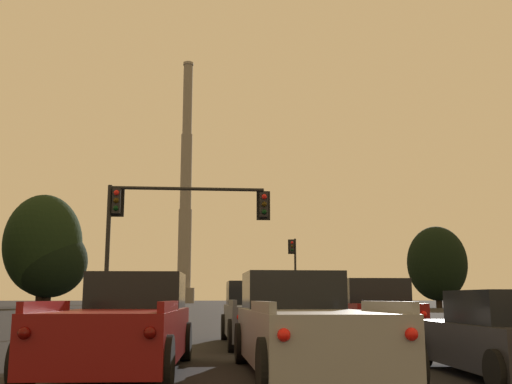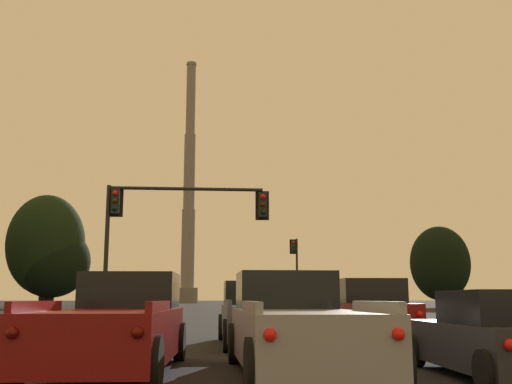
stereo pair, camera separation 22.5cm
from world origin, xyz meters
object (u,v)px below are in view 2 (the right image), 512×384
object	(u,v)px
pickup_truck_center_lane_front	(258,316)
smokestack	(189,205)
suv_right_lane_front	(366,312)
hatchback_right_lane_second	(496,337)
pickup_truck_center_lane_second	(296,327)
pickup_truck_left_lane_second	(117,326)
traffic_light_overhead_left	(164,218)
traffic_light_far_right	(295,264)

from	to	relation	value
pickup_truck_center_lane_front	smokestack	size ratio (longest dim) A/B	0.09
pickup_truck_center_lane_front	suv_right_lane_front	bearing A→B (deg)	4.97
hatchback_right_lane_second	pickup_truck_center_lane_second	bearing A→B (deg)	168.71
pickup_truck_left_lane_second	traffic_light_overhead_left	world-z (taller)	traffic_light_overhead_left
suv_right_lane_front	pickup_truck_left_lane_second	world-z (taller)	suv_right_lane_front
smokestack	traffic_light_overhead_left	bearing A→B (deg)	-88.79
pickup_truck_left_lane_second	smokestack	bearing A→B (deg)	93.54
traffic_light_overhead_left	smokestack	bearing A→B (deg)	91.21
suv_right_lane_front	smokestack	distance (m)	135.21
pickup_truck_center_lane_front	hatchback_right_lane_second	bearing A→B (deg)	-66.87
hatchback_right_lane_second	smokestack	world-z (taller)	smokestack
pickup_truck_left_lane_second	smokestack	distance (m)	141.39
traffic_light_far_right	smokestack	bearing A→B (deg)	96.86
traffic_light_far_right	smokestack	world-z (taller)	smokestack
smokestack	hatchback_right_lane_second	bearing A→B (deg)	-86.23
pickup_truck_center_lane_front	pickup_truck_left_lane_second	world-z (taller)	same
hatchback_right_lane_second	traffic_light_overhead_left	bearing A→B (deg)	115.96
pickup_truck_center_lane_second	traffic_light_overhead_left	distance (m)	15.04
hatchback_right_lane_second	pickup_truck_center_lane_front	bearing A→B (deg)	115.39
hatchback_right_lane_second	pickup_truck_left_lane_second	world-z (taller)	pickup_truck_left_lane_second
traffic_light_overhead_left	traffic_light_far_right	world-z (taller)	traffic_light_far_right
hatchback_right_lane_second	smokestack	distance (m)	143.12
pickup_truck_left_lane_second	traffic_light_overhead_left	xyz separation A→B (m)	(-0.17, 13.48, 3.77)
suv_right_lane_front	traffic_light_overhead_left	distance (m)	10.23
hatchback_right_lane_second	pickup_truck_center_lane_front	distance (m)	8.39
suv_right_lane_front	pickup_truck_center_lane_front	bearing A→B (deg)	-174.15
pickup_truck_center_lane_second	pickup_truck_left_lane_second	world-z (taller)	same
pickup_truck_center_lane_second	traffic_light_overhead_left	xyz separation A→B (m)	(-3.36, 14.16, 3.77)
pickup_truck_center_lane_second	pickup_truck_left_lane_second	size ratio (longest dim) A/B	0.99
pickup_truck_center_lane_front	pickup_truck_left_lane_second	size ratio (longest dim) A/B	0.99
suv_right_lane_front	smokestack	world-z (taller)	smokestack
pickup_truck_center_lane_front	traffic_light_far_right	bearing A→B (deg)	79.39
pickup_truck_center_lane_front	smokestack	distance (m)	135.34
pickup_truck_center_lane_front	pickup_truck_left_lane_second	bearing A→B (deg)	-116.70
hatchback_right_lane_second	suv_right_lane_front	distance (m)	8.00
pickup_truck_left_lane_second	traffic_light_far_right	world-z (taller)	traffic_light_far_right
pickup_truck_left_lane_second	smokestack	world-z (taller)	smokestack
traffic_light_overhead_left	pickup_truck_left_lane_second	bearing A→B (deg)	-89.27
pickup_truck_center_lane_front	traffic_light_far_right	size ratio (longest dim) A/B	0.87
pickup_truck_center_lane_second	pickup_truck_center_lane_front	xyz separation A→B (m)	(-0.07, 6.93, 0.00)
pickup_truck_center_lane_second	traffic_light_overhead_left	world-z (taller)	traffic_light_overhead_left
hatchback_right_lane_second	traffic_light_overhead_left	size ratio (longest dim) A/B	0.60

